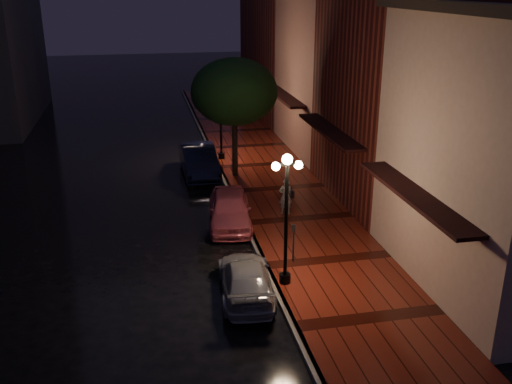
{
  "coord_description": "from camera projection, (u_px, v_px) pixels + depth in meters",
  "views": [
    {
      "loc": [
        -3.84,
        -20.72,
        9.28
      ],
      "look_at": [
        0.45,
        0.1,
        1.4
      ],
      "focal_mm": 40.0,
      "sensor_mm": 36.0,
      "label": 1
    }
  ],
  "objects": [
    {
      "name": "silver_car",
      "position": [
        246.0,
        279.0,
        17.75
      ],
      "size": [
        1.98,
        4.08,
        1.14
      ],
      "primitive_type": "imported",
      "rotation": [
        0.0,
        0.0,
        3.04
      ],
      "color": "#939399",
      "rests_on": "ground"
    },
    {
      "name": "streetlamp_far",
      "position": [
        221.0,
        114.0,
        30.41
      ],
      "size": [
        0.96,
        0.36,
        4.31
      ],
      "color": "black",
      "rests_on": "sidewalk"
    },
    {
      "name": "storefront_extra",
      "position": [
        289.0,
        45.0,
        40.94
      ],
      "size": [
        5.0,
        12.0,
        10.0
      ],
      "primitive_type": "cube",
      "color": "#511914",
      "rests_on": "ground"
    },
    {
      "name": "ground",
      "position": [
        246.0,
        226.0,
        22.98
      ],
      "size": [
        120.0,
        120.0,
        0.0
      ],
      "primitive_type": "plane",
      "color": "black",
      "rests_on": "ground"
    },
    {
      "name": "parking_meter",
      "position": [
        294.0,
        239.0,
        19.52
      ],
      "size": [
        0.15,
        0.14,
        1.38
      ],
      "rotation": [
        0.0,
        0.0,
        -0.39
      ],
      "color": "black",
      "rests_on": "sidewalk"
    },
    {
      "name": "storefront_near",
      "position": [
        507.0,
        157.0,
        17.32
      ],
      "size": [
        5.0,
        8.0,
        8.5
      ],
      "primitive_type": "cube",
      "color": "gray",
      "rests_on": "ground"
    },
    {
      "name": "curb",
      "position": [
        246.0,
        224.0,
        22.96
      ],
      "size": [
        0.25,
        60.0,
        0.15
      ],
      "primitive_type": "cube",
      "color": "#595451",
      "rests_on": "ground"
    },
    {
      "name": "navy_car",
      "position": [
        199.0,
        161.0,
        28.78
      ],
      "size": [
        1.73,
        4.69,
        1.53
      ],
      "primitive_type": "imported",
      "rotation": [
        0.0,
        0.0,
        0.02
      ],
      "color": "black",
      "rests_on": "ground"
    },
    {
      "name": "sidewalk",
      "position": [
        299.0,
        220.0,
        23.38
      ],
      "size": [
        4.5,
        60.0,
        0.15
      ],
      "primitive_type": "cube",
      "color": "#4E160D",
      "rests_on": "ground"
    },
    {
      "name": "storefront_far",
      "position": [
        335.0,
        72.0,
        31.93
      ],
      "size": [
        5.0,
        8.0,
        9.0
      ],
      "primitive_type": "cube",
      "color": "#8C5951",
      "rests_on": "ground"
    },
    {
      "name": "storefront_mid",
      "position": [
        398.0,
        76.0,
        24.23
      ],
      "size": [
        5.0,
        8.0,
        11.0
      ],
      "primitive_type": "cube",
      "color": "#511914",
      "rests_on": "ground"
    },
    {
      "name": "streetlamp_near",
      "position": [
        286.0,
        212.0,
        17.55
      ],
      "size": [
        0.96,
        0.36,
        4.31
      ],
      "color": "black",
      "rests_on": "sidewalk"
    },
    {
      "name": "pink_car",
      "position": [
        230.0,
        209.0,
        22.84
      ],
      "size": [
        2.14,
        4.27,
        1.4
      ],
      "primitive_type": "imported",
      "rotation": [
        0.0,
        0.0,
        -0.12
      ],
      "color": "#C65160",
      "rests_on": "ground"
    },
    {
      "name": "street_tree",
      "position": [
        234.0,
        94.0,
        27.12
      ],
      "size": [
        4.16,
        4.16,
        5.8
      ],
      "color": "black",
      "rests_on": "sidewalk"
    },
    {
      "name": "woman_with_umbrella",
      "position": [
        286.0,
        181.0,
        23.34
      ],
      "size": [
        0.9,
        0.92,
        2.17
      ],
      "rotation": [
        0.0,
        0.0,
        3.01
      ],
      "color": "white",
      "rests_on": "sidewalk"
    }
  ]
}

